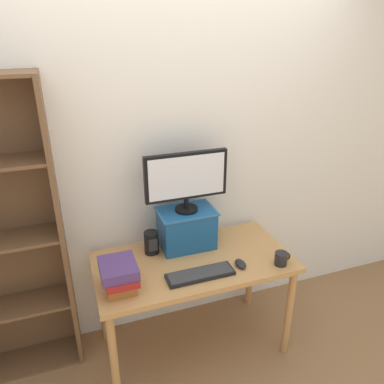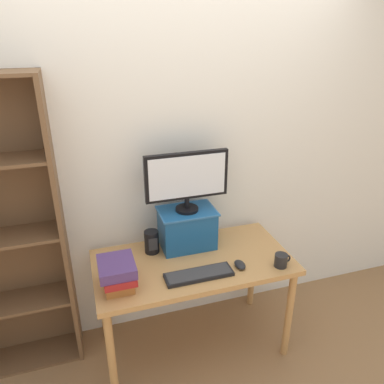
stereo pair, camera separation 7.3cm
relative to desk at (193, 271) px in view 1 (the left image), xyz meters
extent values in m
plane|color=olive|center=(0.00, 0.00, -0.65)|extent=(12.00, 12.00, 0.00)
cube|color=silver|center=(0.00, 0.41, 0.65)|extent=(7.00, 0.08, 2.60)
cube|color=#B7844C|center=(0.00, 0.00, 0.07)|extent=(1.29, 0.66, 0.04)
cylinder|color=#B7844C|center=(-0.60, -0.28, -0.30)|extent=(0.05, 0.05, 0.70)
cylinder|color=#B7844C|center=(0.60, -0.28, -0.30)|extent=(0.05, 0.05, 0.70)
cylinder|color=#B7844C|center=(-0.60, 0.28, -0.30)|extent=(0.05, 0.05, 0.70)
cylinder|color=#B7844C|center=(0.60, 0.28, -0.30)|extent=(0.05, 0.05, 0.70)
cube|color=brown|center=(-0.79, 0.23, 0.32)|extent=(0.03, 0.28, 1.94)
cube|color=brown|center=(-1.17, 0.23, -0.64)|extent=(0.73, 0.27, 0.02)
cube|color=brown|center=(-1.17, 0.23, -0.16)|extent=(0.73, 0.27, 0.02)
cube|color=#195189|center=(0.02, 0.19, 0.22)|extent=(0.36, 0.25, 0.27)
cube|color=#2D669E|center=(0.02, 0.19, 0.36)|extent=(0.39, 0.26, 0.01)
cylinder|color=black|center=(0.02, 0.19, 0.37)|extent=(0.15, 0.15, 0.02)
cylinder|color=black|center=(0.02, 0.19, 0.42)|extent=(0.03, 0.03, 0.07)
cube|color=black|center=(0.02, 0.19, 0.61)|extent=(0.55, 0.04, 0.32)
cube|color=silver|center=(0.02, 0.17, 0.61)|extent=(0.51, 0.00, 0.28)
cube|color=black|center=(-0.02, -0.18, 0.10)|extent=(0.43, 0.13, 0.02)
cube|color=#333335|center=(-0.02, -0.18, 0.11)|extent=(0.40, 0.11, 0.00)
ellipsoid|color=black|center=(0.26, -0.17, 0.10)|extent=(0.06, 0.10, 0.04)
cube|color=#AD662D|center=(-0.50, -0.12, 0.12)|extent=(0.16, 0.21, 0.06)
cube|color=maroon|center=(-0.50, -0.13, 0.17)|extent=(0.18, 0.24, 0.04)
cube|color=#4C336B|center=(-0.50, -0.12, 0.23)|extent=(0.21, 0.24, 0.06)
cylinder|color=black|center=(0.51, -0.23, 0.13)|extent=(0.08, 0.08, 0.09)
torus|color=black|center=(0.55, -0.23, 0.13)|extent=(0.06, 0.01, 0.06)
cylinder|color=black|center=(-0.24, 0.18, 0.17)|extent=(0.10, 0.10, 0.16)
cube|color=#2D2D30|center=(-0.24, 0.13, 0.17)|extent=(0.06, 0.00, 0.09)
camera|label=1|loc=(-0.70, -1.94, 1.50)|focal=35.00mm
camera|label=2|loc=(-0.63, -1.97, 1.50)|focal=35.00mm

